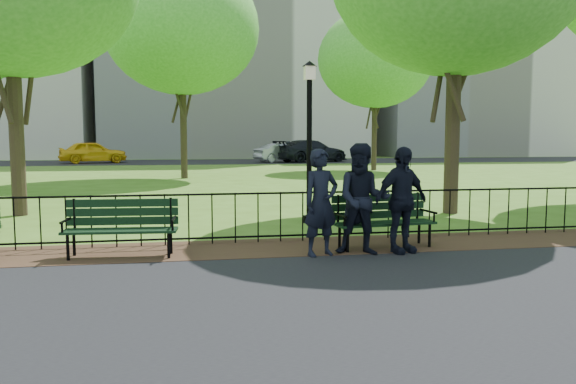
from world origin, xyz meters
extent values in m
plane|color=#436B1C|center=(0.00, 0.00, 0.00)|extent=(120.00, 120.00, 0.00)
cube|color=black|center=(0.00, -3.40, 0.01)|extent=(60.00, 9.20, 0.01)
cube|color=#382517|center=(0.00, 1.50, 0.01)|extent=(60.00, 1.60, 0.01)
cube|color=black|center=(0.00, 35.00, 0.01)|extent=(70.00, 9.00, 0.01)
cylinder|color=black|center=(0.00, 2.00, 0.88)|extent=(24.00, 0.04, 0.04)
cylinder|color=black|center=(0.00, 2.00, 0.12)|extent=(24.00, 0.04, 0.04)
cylinder|color=black|center=(0.00, 2.00, 0.45)|extent=(0.02, 0.02, 0.90)
cube|color=silver|center=(2.00, 48.00, 15.00)|extent=(24.00, 15.00, 30.00)
cube|color=beige|center=(26.00, 48.00, 12.00)|extent=(20.00, 15.00, 24.00)
cube|color=black|center=(0.62, 1.14, 0.43)|extent=(1.76, 0.66, 0.04)
cube|color=black|center=(0.59, 1.38, 0.76)|extent=(1.71, 0.24, 0.43)
cylinder|color=black|center=(-0.09, 0.88, 0.21)|extent=(0.05, 0.05, 0.43)
cylinder|color=black|center=(1.38, 1.05, 0.21)|extent=(0.05, 0.05, 0.43)
cylinder|color=black|center=(-0.14, 1.22, 0.21)|extent=(0.05, 0.05, 0.43)
cylinder|color=black|center=(1.34, 1.40, 0.21)|extent=(0.05, 0.05, 0.43)
cylinder|color=black|center=(-0.18, 1.04, 0.60)|extent=(0.10, 0.53, 0.04)
cylinder|color=black|center=(1.43, 1.23, 0.60)|extent=(0.10, 0.53, 0.04)
ellipsoid|color=black|center=(0.05, 0.97, 0.64)|extent=(0.37, 0.28, 0.37)
cube|color=black|center=(-3.63, 1.15, 0.43)|extent=(1.74, 0.58, 0.04)
cube|color=black|center=(-3.62, 1.39, 0.76)|extent=(1.71, 0.16, 0.43)
cylinder|color=black|center=(-4.39, 1.03, 0.21)|extent=(0.05, 0.05, 0.43)
cylinder|color=black|center=(-2.91, 0.92, 0.21)|extent=(0.05, 0.05, 0.43)
cylinder|color=black|center=(-4.36, 1.37, 0.21)|extent=(0.05, 0.05, 0.43)
cylinder|color=black|center=(-2.88, 1.26, 0.21)|extent=(0.05, 0.05, 0.43)
cylinder|color=black|center=(-4.44, 1.20, 0.60)|extent=(0.08, 0.53, 0.04)
cylinder|color=black|center=(-2.83, 1.09, 0.60)|extent=(0.08, 0.53, 0.04)
cylinder|color=black|center=(-0.02, 4.16, 0.08)|extent=(0.27, 0.27, 0.16)
cylinder|color=black|center=(-0.02, 4.16, 1.56)|extent=(0.12, 0.12, 3.12)
cube|color=beige|center=(-0.02, 4.16, 3.22)|extent=(0.21, 0.21, 0.29)
cone|color=black|center=(-0.02, 4.16, 3.42)|extent=(0.31, 0.31, 0.12)
cylinder|color=#2D2116|center=(-6.56, 6.49, 1.77)|extent=(0.33, 0.33, 3.53)
cylinder|color=#2D2116|center=(3.73, 5.07, 1.81)|extent=(0.35, 0.35, 3.63)
cylinder|color=#2D2116|center=(-2.77, 18.09, 2.04)|extent=(0.31, 0.31, 4.08)
ellipsoid|color=green|center=(-2.77, 18.09, 6.65)|extent=(6.86, 6.86, 5.83)
cylinder|color=#2D2116|center=(7.72, 22.59, 1.89)|extent=(0.29, 0.29, 3.79)
ellipsoid|color=green|center=(7.72, 22.59, 6.18)|extent=(6.38, 6.38, 5.42)
imported|color=black|center=(-0.57, 0.75, 0.85)|extent=(0.71, 0.58, 1.67)
imported|color=black|center=(0.10, 0.71, 0.89)|extent=(0.94, 0.66, 1.75)
imported|color=black|center=(0.75, 0.75, 0.86)|extent=(1.08, 0.71, 1.70)
imported|color=yellow|center=(-9.25, 34.04, 0.80)|extent=(4.94, 3.01, 1.57)
imported|color=#A1A4A9|center=(4.27, 33.41, 0.69)|extent=(4.39, 2.85, 1.37)
imported|color=black|center=(6.49, 33.28, 0.83)|extent=(6.06, 4.07, 1.63)
camera|label=1|loc=(-2.59, -7.68, 1.86)|focal=35.00mm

